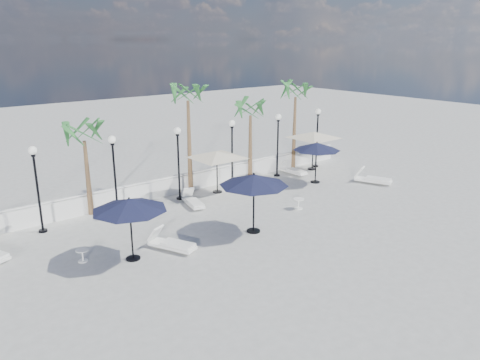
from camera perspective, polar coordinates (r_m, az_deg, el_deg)
ground at (r=19.99m, az=2.58°, el=-7.10°), size 100.00×100.00×0.00m
balustrade at (r=25.57m, az=-8.55°, el=-0.76°), size 26.00×0.30×1.01m
lamppost_1 at (r=21.56m, az=-23.60°, el=0.30°), size 0.36×0.36×3.84m
lamppost_2 at (r=22.65m, az=-15.12°, el=1.88°), size 0.36×0.36×3.84m
lamppost_3 at (r=24.20m, az=-7.55°, el=3.26°), size 0.36×0.36×3.84m
lamppost_4 at (r=26.13m, az=-0.98°, el=4.41°), size 0.36×0.36×3.84m
lamppost_5 at (r=28.37m, az=4.64°, el=5.34°), size 0.36×0.36×3.84m
lamppost_6 at (r=30.83m, az=9.41°, el=6.09°), size 0.36×0.36×3.84m
palm_1 at (r=22.74m, az=-18.49°, el=4.93°), size 2.60×2.60×4.70m
palm_2 at (r=25.04m, az=-6.38°, el=9.85°), size 2.60×2.60×6.10m
palm_3 at (r=27.72m, az=1.28°, el=8.18°), size 2.60×2.60×4.90m
palm_4 at (r=30.11m, az=6.78°, el=10.25°), size 2.60×2.60×5.70m
lounger_3 at (r=19.08m, az=-8.31°, el=-7.65°), size 1.41×2.10×0.76m
lounger_4 at (r=23.78m, az=-5.74°, el=-2.60°), size 0.99×1.94×0.70m
lounger_5 at (r=29.46m, az=6.51°, el=1.21°), size 0.66×1.90×0.71m
lounger_6 at (r=28.44m, az=15.91°, el=0.15°), size 1.45×2.21×0.79m
side_table_0 at (r=18.88m, az=-18.65°, el=-8.57°), size 0.49×0.49×0.47m
side_table_1 at (r=22.81m, az=-15.77°, el=-3.83°), size 0.52×0.52×0.51m
side_table_2 at (r=23.39m, az=7.16°, el=-2.76°), size 0.54×0.54×0.53m
parasol_navy_left at (r=17.81m, az=-13.33°, el=-2.97°), size 2.84×2.84×2.51m
parasol_navy_mid at (r=19.84m, az=1.70°, el=-0.03°), size 2.99×2.99×2.68m
parasol_navy_right at (r=27.37m, az=9.35°, el=4.03°), size 2.74×2.74×2.45m
parasol_cream_sq_a at (r=25.20m, az=-2.85°, el=3.50°), size 5.08×5.08×2.50m
parasol_cream_sq_b at (r=30.16m, az=8.98°, el=5.80°), size 5.30×5.30×2.66m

